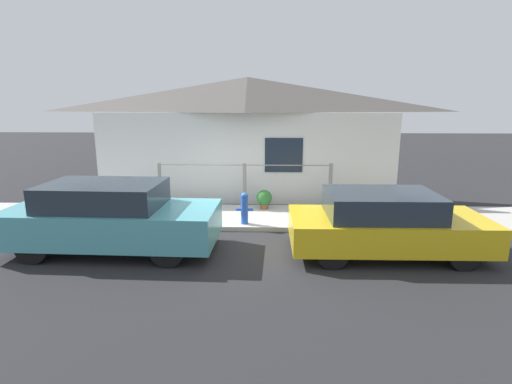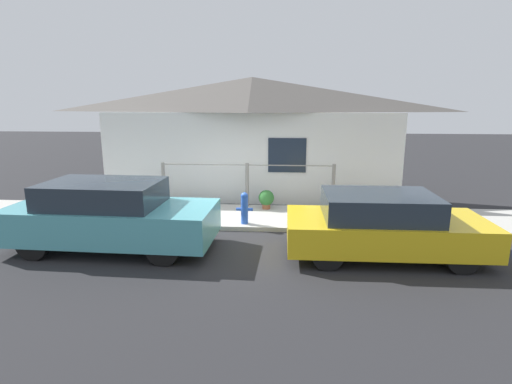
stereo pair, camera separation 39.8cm
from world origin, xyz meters
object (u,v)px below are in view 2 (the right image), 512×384
car_left (111,215)px  car_right (383,225)px  potted_plant_near_hydrant (266,199)px  fire_hydrant (245,207)px

car_left → car_right: bearing=1.7°
car_left → potted_plant_near_hydrant: (3.08, 3.00, -0.32)m
car_left → potted_plant_near_hydrant: 4.31m
car_right → potted_plant_near_hydrant: bearing=128.9°
car_left → potted_plant_near_hydrant: size_ratio=8.10×
car_right → potted_plant_near_hydrant: car_right is taller
car_right → potted_plant_near_hydrant: (-2.46, 3.00, -0.24)m
potted_plant_near_hydrant → car_right: bearing=-50.7°
potted_plant_near_hydrant → fire_hydrant: bearing=-108.1°
potted_plant_near_hydrant → car_left: bearing=-135.7°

